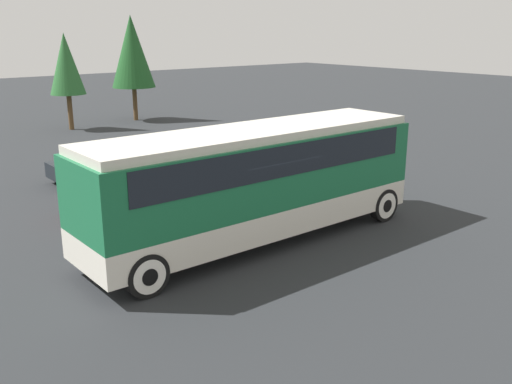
% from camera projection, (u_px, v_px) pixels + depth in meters
% --- Properties ---
extents(ground_plane, '(120.00, 120.00, 0.00)m').
position_uv_depth(ground_plane, '(256.00, 241.00, 16.01)').
color(ground_plane, '#26282B').
extents(tour_bus, '(10.04, 2.54, 3.21)m').
position_uv_depth(tour_bus, '(259.00, 174.00, 15.53)').
color(tour_bus, silver).
rests_on(tour_bus, ground_plane).
extents(parked_car_near, '(4.25, 1.94, 1.31)m').
position_uv_depth(parked_car_near, '(106.00, 163.00, 22.36)').
color(parked_car_near, black).
rests_on(parked_car_near, ground_plane).
extents(parked_car_mid, '(4.52, 1.95, 1.35)m').
position_uv_depth(parked_car_mid, '(141.00, 187.00, 18.90)').
color(parked_car_mid, maroon).
rests_on(parked_car_mid, ground_plane).
extents(tree_center, '(2.01, 2.01, 5.51)m').
position_uv_depth(tree_center, '(66.00, 64.00, 32.49)').
color(tree_center, brown).
rests_on(tree_center, ground_plane).
extents(tree_right, '(2.72, 2.72, 6.55)m').
position_uv_depth(tree_right, '(132.00, 52.00, 35.73)').
color(tree_right, brown).
rests_on(tree_right, ground_plane).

